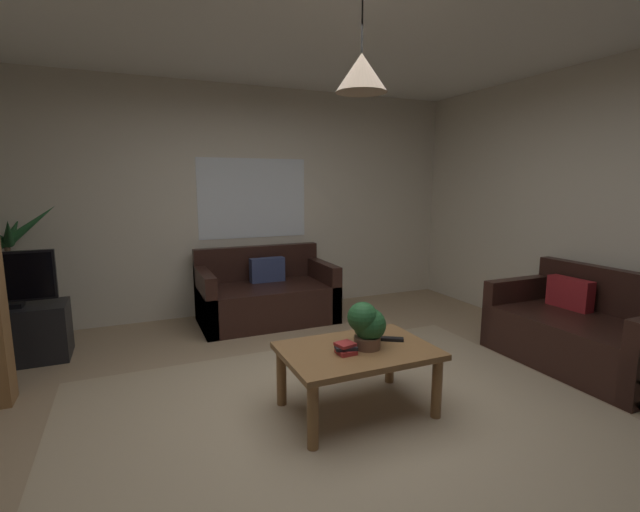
% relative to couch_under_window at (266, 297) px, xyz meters
% --- Properties ---
extents(floor, '(5.57, 5.35, 0.02)m').
position_rel_couch_under_window_xyz_m(floor, '(-0.15, -2.19, -0.28)').
color(floor, '#9E8466').
rests_on(floor, ground).
extents(rug, '(3.62, 2.94, 0.01)m').
position_rel_couch_under_window_xyz_m(rug, '(-0.15, -2.39, -0.27)').
color(rug, tan).
rests_on(rug, ground).
extents(wall_back, '(5.69, 0.06, 2.67)m').
position_rel_couch_under_window_xyz_m(wall_back, '(-0.15, 0.51, 1.06)').
color(wall_back, beige).
rests_on(wall_back, ground).
extents(wall_right, '(0.06, 5.35, 2.67)m').
position_rel_couch_under_window_xyz_m(wall_right, '(2.66, -2.19, 1.06)').
color(wall_right, beige).
rests_on(wall_right, ground).
extents(window_pane, '(1.31, 0.01, 0.94)m').
position_rel_couch_under_window_xyz_m(window_pane, '(0.01, 0.48, 1.10)').
color(window_pane, white).
extents(couch_under_window, '(1.48, 0.85, 0.82)m').
position_rel_couch_under_window_xyz_m(couch_under_window, '(0.00, 0.00, 0.00)').
color(couch_under_window, black).
rests_on(couch_under_window, ground).
extents(couch_right_side, '(0.85, 1.42, 0.82)m').
position_rel_couch_under_window_xyz_m(couch_right_side, '(2.15, -2.28, 0.00)').
color(couch_right_side, black).
rests_on(couch_right_side, ground).
extents(coffee_table, '(1.02, 0.70, 0.46)m').
position_rel_couch_under_window_xyz_m(coffee_table, '(-0.01, -2.21, 0.11)').
color(coffee_table, olive).
rests_on(coffee_table, ground).
extents(book_on_table_0, '(0.12, 0.11, 0.03)m').
position_rel_couch_under_window_xyz_m(book_on_table_0, '(-0.13, -2.27, 0.20)').
color(book_on_table_0, '#B22D2D').
rests_on(book_on_table_0, coffee_table).
extents(book_on_table_1, '(0.16, 0.12, 0.02)m').
position_rel_couch_under_window_xyz_m(book_on_table_1, '(-0.13, -2.27, 0.22)').
color(book_on_table_1, black).
rests_on(book_on_table_1, coffee_table).
extents(book_on_table_2, '(0.13, 0.13, 0.02)m').
position_rel_couch_under_window_xyz_m(book_on_table_2, '(-0.13, -2.26, 0.24)').
color(book_on_table_2, '#B22D2D').
rests_on(book_on_table_2, coffee_table).
extents(remote_on_table_0, '(0.12, 0.16, 0.02)m').
position_rel_couch_under_window_xyz_m(remote_on_table_0, '(0.14, -2.10, 0.19)').
color(remote_on_table_0, black).
rests_on(remote_on_table_0, coffee_table).
extents(remote_on_table_1, '(0.16, 0.13, 0.02)m').
position_rel_couch_under_window_xyz_m(remote_on_table_1, '(0.28, -2.18, 0.19)').
color(remote_on_table_1, black).
rests_on(remote_on_table_1, coffee_table).
extents(potted_plant_on_table, '(0.27, 0.22, 0.32)m').
position_rel_couch_under_window_xyz_m(potted_plant_on_table, '(0.05, -2.22, 0.35)').
color(potted_plant_on_table, brown).
rests_on(potted_plant_on_table, coffee_table).
extents(tv_stand, '(0.90, 0.44, 0.50)m').
position_rel_couch_under_window_xyz_m(tv_stand, '(-2.39, -0.27, -0.02)').
color(tv_stand, black).
rests_on(tv_stand, ground).
extents(tv, '(0.78, 0.16, 0.49)m').
position_rel_couch_under_window_xyz_m(tv, '(-2.39, -0.29, 0.47)').
color(tv, black).
rests_on(tv, tv_stand).
extents(potted_palm_corner, '(0.81, 0.70, 1.39)m').
position_rel_couch_under_window_xyz_m(potted_palm_corner, '(-2.43, 0.18, 0.29)').
color(potted_palm_corner, beige).
rests_on(potted_palm_corner, ground).
extents(pendant_lamp, '(0.32, 0.32, 0.56)m').
position_rel_couch_under_window_xyz_m(pendant_lamp, '(-0.01, -2.21, 1.95)').
color(pendant_lamp, black).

